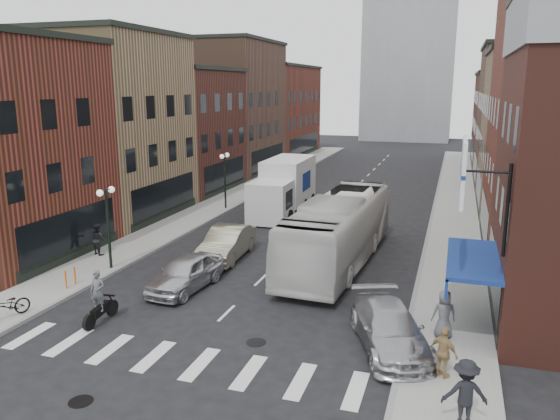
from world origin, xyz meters
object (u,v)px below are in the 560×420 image
at_px(sedan_left_near, 185,273).
at_px(curb_car, 390,328).
at_px(motorcycle_rider, 99,299).
at_px(ped_right_b, 444,353).
at_px(parked_bicycle, 6,306).
at_px(billboard_sign, 466,173).
at_px(ped_right_a, 465,393).
at_px(sedan_left_far, 227,243).
at_px(ped_left_solo, 98,239).
at_px(transit_bus, 339,230).
at_px(streetlamp_far, 225,170).
at_px(streetlamp_near, 107,213).
at_px(bike_rack, 70,277).
at_px(box_truck, 284,188).
at_px(ped_right_c, 444,314).

relative_size(sedan_left_near, curb_car, 0.89).
height_order(motorcycle_rider, ped_right_b, motorcycle_rider).
bearing_deg(parked_bicycle, sedan_left_near, 67.17).
height_order(billboard_sign, ped_right_a, billboard_sign).
height_order(sedan_left_far, ped_right_b, ped_right_b).
bearing_deg(ped_left_solo, ped_right_b, 176.73).
bearing_deg(transit_bus, ped_left_solo, -163.58).
bearing_deg(billboard_sign, sedan_left_near, 168.18).
distance_m(sedan_left_far, curb_car, 11.98).
relative_size(billboard_sign, streetlamp_far, 0.90).
relative_size(streetlamp_near, sedan_left_near, 0.91).
distance_m(motorcycle_rider, ped_left_solo, 8.66).
relative_size(billboard_sign, curb_car, 0.73).
height_order(sedan_left_near, ped_left_solo, ped_left_solo).
bearing_deg(bike_rack, motorcycle_rider, -37.57).
distance_m(box_truck, parked_bicycle, 20.99).
xyz_separation_m(bike_rack, ped_right_b, (15.91, -2.98, 0.41)).
distance_m(streetlamp_far, bike_rack, 16.87).
xyz_separation_m(bike_rack, ped_right_c, (15.83, -0.14, 0.46)).
xyz_separation_m(motorcycle_rider, curb_car, (10.69, 1.32, -0.25)).
height_order(streetlamp_far, motorcycle_rider, streetlamp_far).
distance_m(streetlamp_near, box_truck, 14.82).
bearing_deg(bike_rack, ped_left_solo, 111.36).
bearing_deg(motorcycle_rider, streetlamp_near, 113.50).
bearing_deg(motorcycle_rider, curb_car, -0.53).
bearing_deg(streetlamp_far, ped_right_c, -47.12).
distance_m(streetlamp_far, parked_bicycle, 20.44).
distance_m(billboard_sign, curb_car, 5.81).
xyz_separation_m(parked_bicycle, ped_left_solo, (-1.66, 7.98, 0.34)).
bearing_deg(streetlamp_far, parked_bicycle, -90.70).
height_order(curb_car, ped_right_b, ped_right_b).
xyz_separation_m(sedan_left_near, ped_right_c, (10.99, -1.71, 0.24)).
xyz_separation_m(streetlamp_far, ped_right_a, (16.30, -22.00, -1.84)).
distance_m(streetlamp_far, ped_right_a, 27.44).
bearing_deg(ped_right_b, motorcycle_rider, 32.52).
bearing_deg(box_truck, parked_bicycle, -103.51).
height_order(billboard_sign, sedan_left_far, billboard_sign).
bearing_deg(ped_right_c, streetlamp_far, -62.38).
relative_size(streetlamp_far, sedan_left_near, 0.91).
height_order(sedan_left_near, curb_car, sedan_left_near).
distance_m(billboard_sign, parked_bicycle, 17.37).
distance_m(motorcycle_rider, transit_bus, 12.20).
distance_m(streetlamp_near, motorcycle_rider, 6.51).
bearing_deg(billboard_sign, sedan_left_far, 148.24).
bearing_deg(parked_bicycle, streetlamp_near, 108.27).
bearing_deg(transit_bus, curb_car, -64.23).
relative_size(box_truck, parked_bicycle, 4.65).
bearing_deg(ped_right_b, parked_bicycle, 36.42).
bearing_deg(box_truck, ped_right_c, -57.18).
xyz_separation_m(streetlamp_far, ped_left_solo, (-1.91, -12.34, -1.93)).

